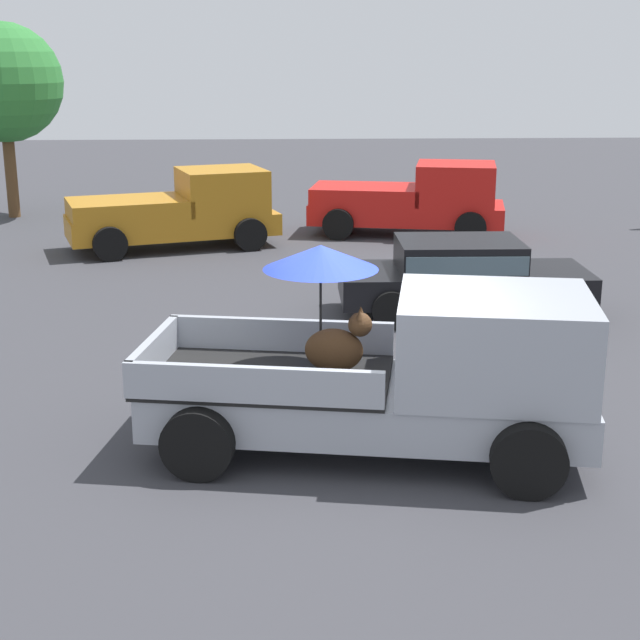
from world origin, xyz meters
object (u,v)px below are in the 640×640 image
at_px(parked_sedan_near, 462,273).
at_px(pickup_truck_red, 415,200).
at_px(pickup_truck_main, 408,371).
at_px(pickup_truck_far, 181,210).

bearing_deg(parked_sedan_near, pickup_truck_red, 88.80).
relative_size(pickup_truck_red, parked_sedan_near, 1.17).
relative_size(pickup_truck_main, pickup_truck_far, 1.03).
bearing_deg(pickup_truck_red, pickup_truck_far, -155.66).
relative_size(pickup_truck_far, parked_sedan_near, 1.18).
xyz_separation_m(pickup_truck_main, pickup_truck_red, (1.98, 13.32, -0.11)).
height_order(pickup_truck_main, pickup_truck_red, pickup_truck_main).
height_order(pickup_truck_main, parked_sedan_near, pickup_truck_main).
xyz_separation_m(pickup_truck_far, parked_sedan_near, (5.44, -6.16, -0.13)).
distance_m(pickup_truck_far, parked_sedan_near, 8.22).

